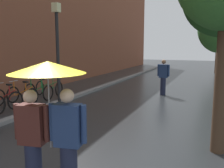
# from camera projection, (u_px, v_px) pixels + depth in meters

# --- Properties ---
(building_facade) EXTENTS (8.00, 36.00, 9.70)m
(building_facade) POSITION_uv_depth(u_px,v_px,m) (15.00, 9.00, 16.28)
(building_facade) COLOR brown
(building_facade) RESTS_ON ground
(kerb_strip) EXTENTS (0.30, 36.00, 0.12)m
(kerb_strip) POSITION_uv_depth(u_px,v_px,m) (107.00, 85.00, 14.38)
(kerb_strip) COLOR slate
(kerb_strip) RESTS_ON ground
(street_tree_2) EXTENTS (2.47, 2.47, 4.62)m
(street_tree_2) POSITION_uv_depth(u_px,v_px,m) (221.00, 29.00, 13.07)
(street_tree_2) COLOR #473323
(street_tree_2) RESTS_ON ground
(street_tree_3) EXTENTS (2.29, 2.29, 4.67)m
(street_tree_3) POSITION_uv_depth(u_px,v_px,m) (222.00, 32.00, 16.37)
(street_tree_3) COLOR #473323
(street_tree_3) RESTS_ON ground
(street_tree_4) EXTENTS (2.51, 2.51, 4.88)m
(street_tree_4) POSITION_uv_depth(u_px,v_px,m) (218.00, 32.00, 20.71)
(street_tree_4) COLOR #473323
(street_tree_4) RESTS_ON ground
(parked_bicycle_1) EXTENTS (1.15, 0.81, 0.96)m
(parked_bicycle_1) POSITION_uv_depth(u_px,v_px,m) (6.00, 99.00, 9.19)
(parked_bicycle_1) COLOR black
(parked_bicycle_1) RESTS_ON ground
(parked_bicycle_2) EXTENTS (1.08, 0.70, 0.96)m
(parked_bicycle_2) POSITION_uv_depth(u_px,v_px,m) (22.00, 95.00, 9.86)
(parked_bicycle_2) COLOR black
(parked_bicycle_2) RESTS_ON ground
(parked_bicycle_3) EXTENTS (1.09, 0.72, 0.96)m
(parked_bicycle_3) POSITION_uv_depth(u_px,v_px,m) (39.00, 91.00, 10.66)
(parked_bicycle_3) COLOR black
(parked_bicycle_3) RESTS_ON ground
(parked_bicycle_4) EXTENTS (1.17, 0.85, 0.96)m
(parked_bicycle_4) POSITION_uv_depth(u_px,v_px,m) (49.00, 88.00, 11.55)
(parked_bicycle_4) COLOR black
(parked_bicycle_4) RESTS_ON ground
(couple_under_umbrella) EXTENTS (1.17, 1.14, 2.13)m
(couple_under_umbrella) POSITION_uv_depth(u_px,v_px,m) (49.00, 108.00, 3.62)
(couple_under_umbrella) COLOR #1E233D
(couple_under_umbrella) RESTS_ON ground
(street_lamp_post) EXTENTS (0.24, 0.24, 3.86)m
(street_lamp_post) POSITION_uv_depth(u_px,v_px,m) (58.00, 48.00, 8.69)
(street_lamp_post) COLOR black
(street_lamp_post) RESTS_ON ground
(pedestrian_walking_midground) EXTENTS (0.59, 0.35, 1.72)m
(pedestrian_walking_midground) POSITION_uv_depth(u_px,v_px,m) (163.00, 76.00, 11.65)
(pedestrian_walking_midground) COLOR #1E233D
(pedestrian_walking_midground) RESTS_ON ground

